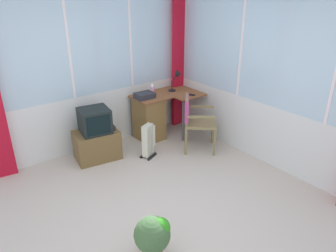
{
  "coord_description": "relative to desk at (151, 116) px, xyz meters",
  "views": [
    {
      "loc": [
        -1.66,
        -2.34,
        2.44
      ],
      "look_at": [
        0.7,
        0.72,
        0.72
      ],
      "focal_mm": 34.02,
      "sensor_mm": 36.0,
      "label": 1
    }
  ],
  "objects": [
    {
      "name": "ground",
      "position": [
        -1.17,
        -1.8,
        -0.43
      ],
      "size": [
        5.04,
        5.19,
        0.06
      ],
      "primitive_type": "cube",
      "color": "#BDB3A7"
    },
    {
      "name": "north_window_panel",
      "position": [
        -1.17,
        0.32,
        0.97
      ],
      "size": [
        4.04,
        0.07,
        2.74
      ],
      "color": "silver",
      "rests_on": "ground"
    },
    {
      "name": "east_window_panel",
      "position": [
        0.89,
        -1.8,
        0.97
      ],
      "size": [
        0.07,
        4.19,
        2.74
      ],
      "color": "silver",
      "rests_on": "ground"
    },
    {
      "name": "curtain_corner",
      "position": [
        0.76,
        0.19,
        0.92
      ],
      "size": [
        0.26,
        0.09,
        2.64
      ],
      "primitive_type": "cube",
      "rotation": [
        0.0,
        0.0,
        0.07
      ],
      "color": "red",
      "rests_on": "ground"
    },
    {
      "name": "desk",
      "position": [
        0.0,
        0.0,
        0.0
      ],
      "size": [
        1.11,
        0.75,
        0.75
      ],
      "color": "brown",
      "rests_on": "ground"
    },
    {
      "name": "desk_lamp",
      "position": [
        0.54,
        -0.04,
        0.58
      ],
      "size": [
        0.22,
        0.19,
        0.36
      ],
      "color": "black",
      "rests_on": "desk"
    },
    {
      "name": "tv_remote",
      "position": [
        0.57,
        -0.36,
        0.36
      ],
      "size": [
        0.1,
        0.15,
        0.02
      ],
      "primitive_type": "cube",
      "rotation": [
        0.0,
        0.0,
        0.44
      ],
      "color": "black",
      "rests_on": "desk"
    },
    {
      "name": "spray_bottle",
      "position": [
        0.06,
        0.02,
        0.45
      ],
      "size": [
        0.06,
        0.06,
        0.22
      ],
      "color": "pink",
      "rests_on": "desk"
    },
    {
      "name": "paper_tray",
      "position": [
        -0.12,
        -0.01,
        0.39
      ],
      "size": [
        0.3,
        0.23,
        0.09
      ],
      "primitive_type": "cube",
      "rotation": [
        0.0,
        0.0,
        -0.01
      ],
      "color": "#292A32",
      "rests_on": "desk"
    },
    {
      "name": "wooden_armchair",
      "position": [
        0.29,
        -0.74,
        0.17
      ],
      "size": [
        0.68,
        0.68,
        0.88
      ],
      "color": "olive",
      "rests_on": "ground"
    },
    {
      "name": "tv_on_stand",
      "position": [
        -1.06,
        -0.1,
        -0.04
      ],
      "size": [
        0.7,
        0.53,
        0.8
      ],
      "color": "brown",
      "rests_on": "ground"
    },
    {
      "name": "space_heater",
      "position": [
        -0.4,
        -0.52,
        -0.13
      ],
      "size": [
        0.29,
        0.25,
        0.53
      ],
      "color": "silver",
      "rests_on": "ground"
    },
    {
      "name": "potted_plant",
      "position": [
        -1.52,
        -2.22,
        -0.13
      ],
      "size": [
        0.35,
        0.35,
        0.46
      ],
      "color": "#A85D33",
      "rests_on": "ground"
    }
  ]
}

